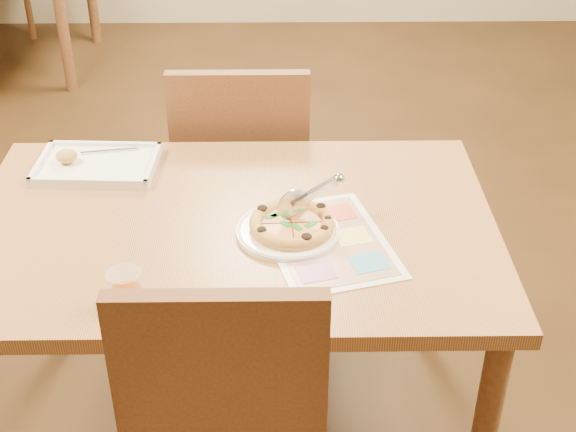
{
  "coord_description": "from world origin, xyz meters",
  "views": [
    {
      "loc": [
        0.12,
        -1.64,
        1.8
      ],
      "look_at": [
        0.14,
        -0.05,
        0.77
      ],
      "focal_mm": 50.0,
      "sensor_mm": 36.0,
      "label": 1
    }
  ],
  "objects_px": {
    "pizza_cutter": "(309,196)",
    "appetizer_tray": "(95,166)",
    "pizza": "(292,224)",
    "menu": "(327,241)",
    "dining_table": "(233,251)",
    "chair_far": "(242,159)",
    "glass_tumbler": "(126,293)",
    "plate": "(288,231)"
  },
  "relations": [
    {
      "from": "chair_far",
      "to": "dining_table",
      "type": "bearing_deg",
      "value": 90.0
    },
    {
      "from": "pizza_cutter",
      "to": "pizza",
      "type": "bearing_deg",
      "value": -167.36
    },
    {
      "from": "dining_table",
      "to": "plate",
      "type": "height_order",
      "value": "plate"
    },
    {
      "from": "dining_table",
      "to": "chair_far",
      "type": "bearing_deg",
      "value": 90.0
    },
    {
      "from": "appetizer_tray",
      "to": "dining_table",
      "type": "bearing_deg",
      "value": -34.93
    },
    {
      "from": "chair_far",
      "to": "plate",
      "type": "relative_size",
      "value": 1.89
    },
    {
      "from": "appetizer_tray",
      "to": "glass_tumbler",
      "type": "height_order",
      "value": "glass_tumbler"
    },
    {
      "from": "pizza",
      "to": "glass_tumbler",
      "type": "height_order",
      "value": "glass_tumbler"
    },
    {
      "from": "pizza_cutter",
      "to": "appetizer_tray",
      "type": "xyz_separation_m",
      "value": [
        -0.57,
        0.29,
        -0.07
      ]
    },
    {
      "from": "menu",
      "to": "glass_tumbler",
      "type": "bearing_deg",
      "value": -151.16
    },
    {
      "from": "plate",
      "to": "appetizer_tray",
      "type": "height_order",
      "value": "appetizer_tray"
    },
    {
      "from": "dining_table",
      "to": "glass_tumbler",
      "type": "distance_m",
      "value": 0.41
    },
    {
      "from": "appetizer_tray",
      "to": "menu",
      "type": "distance_m",
      "value": 0.71
    },
    {
      "from": "appetizer_tray",
      "to": "pizza",
      "type": "bearing_deg",
      "value": -30.66
    },
    {
      "from": "chair_far",
      "to": "glass_tumbler",
      "type": "height_order",
      "value": "chair_far"
    },
    {
      "from": "pizza_cutter",
      "to": "glass_tumbler",
      "type": "bearing_deg",
      "value": -164.49
    },
    {
      "from": "pizza",
      "to": "appetizer_tray",
      "type": "height_order",
      "value": "appetizer_tray"
    },
    {
      "from": "appetizer_tray",
      "to": "menu",
      "type": "relative_size",
      "value": 0.86
    },
    {
      "from": "glass_tumbler",
      "to": "plate",
      "type": "bearing_deg",
      "value": 39.08
    },
    {
      "from": "plate",
      "to": "dining_table",
      "type": "bearing_deg",
      "value": 159.9
    },
    {
      "from": "pizza",
      "to": "menu",
      "type": "height_order",
      "value": "pizza"
    },
    {
      "from": "pizza",
      "to": "menu",
      "type": "xyz_separation_m",
      "value": [
        0.08,
        -0.04,
        -0.02
      ]
    },
    {
      "from": "chair_far",
      "to": "pizza_cutter",
      "type": "height_order",
      "value": "chair_far"
    },
    {
      "from": "plate",
      "to": "menu",
      "type": "xyz_separation_m",
      "value": [
        0.09,
        -0.04,
        -0.0
      ]
    },
    {
      "from": "plate",
      "to": "pizza_cutter",
      "type": "relative_size",
      "value": 1.62
    },
    {
      "from": "plate",
      "to": "glass_tumbler",
      "type": "bearing_deg",
      "value": -140.92
    },
    {
      "from": "plate",
      "to": "menu",
      "type": "relative_size",
      "value": 0.65
    },
    {
      "from": "chair_far",
      "to": "pizza_cutter",
      "type": "relative_size",
      "value": 3.05
    },
    {
      "from": "glass_tumbler",
      "to": "menu",
      "type": "height_order",
      "value": "glass_tumbler"
    },
    {
      "from": "chair_far",
      "to": "menu",
      "type": "bearing_deg",
      "value": 108.49
    },
    {
      "from": "appetizer_tray",
      "to": "plate",
      "type": "bearing_deg",
      "value": -31.39
    },
    {
      "from": "plate",
      "to": "pizza",
      "type": "distance_m",
      "value": 0.02
    },
    {
      "from": "chair_far",
      "to": "pizza_cutter",
      "type": "distance_m",
      "value": 0.69
    },
    {
      "from": "pizza_cutter",
      "to": "glass_tumbler",
      "type": "relative_size",
      "value": 1.67
    },
    {
      "from": "pizza",
      "to": "chair_far",
      "type": "bearing_deg",
      "value": 102.82
    },
    {
      "from": "chair_far",
      "to": "plate",
      "type": "height_order",
      "value": "chair_far"
    },
    {
      "from": "glass_tumbler",
      "to": "pizza",
      "type": "bearing_deg",
      "value": 38.7
    },
    {
      "from": "appetizer_tray",
      "to": "glass_tumbler",
      "type": "bearing_deg",
      "value": -73.06
    },
    {
      "from": "menu",
      "to": "appetizer_tray",
      "type": "bearing_deg",
      "value": 149.86
    },
    {
      "from": "dining_table",
      "to": "menu",
      "type": "bearing_deg",
      "value": -21.05
    },
    {
      "from": "plate",
      "to": "glass_tumbler",
      "type": "xyz_separation_m",
      "value": [
        -0.34,
        -0.28,
        0.03
      ]
    },
    {
      "from": "plate",
      "to": "pizza",
      "type": "relative_size",
      "value": 1.21
    }
  ]
}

